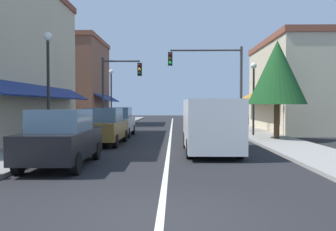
# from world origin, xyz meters

# --- Properties ---
(ground_plane) EXTENTS (80.00, 80.00, 0.00)m
(ground_plane) POSITION_xyz_m (0.00, 18.00, 0.00)
(ground_plane) COLOR black
(sidewalk_left) EXTENTS (2.60, 56.00, 0.12)m
(sidewalk_left) POSITION_xyz_m (-5.50, 18.00, 0.06)
(sidewalk_left) COLOR gray
(sidewalk_left) RESTS_ON ground
(sidewalk_right) EXTENTS (2.60, 56.00, 0.12)m
(sidewalk_right) POSITION_xyz_m (5.50, 18.00, 0.06)
(sidewalk_right) COLOR gray
(sidewalk_right) RESTS_ON ground
(lane_center_stripe) EXTENTS (0.14, 52.00, 0.01)m
(lane_center_stripe) POSITION_xyz_m (0.00, 18.00, 0.00)
(lane_center_stripe) COLOR silver
(lane_center_stripe) RESTS_ON ground
(storefront_right_block) EXTENTS (5.79, 10.20, 6.60)m
(storefront_right_block) POSITION_xyz_m (9.03, 20.00, 3.31)
(storefront_right_block) COLOR beige
(storefront_right_block) RESTS_ON ground
(storefront_far_left) EXTENTS (5.87, 8.20, 8.27)m
(storefront_far_left) POSITION_xyz_m (-9.08, 28.00, 4.14)
(storefront_far_left) COLOR brown
(storefront_far_left) RESTS_ON ground
(parked_car_nearest_left) EXTENTS (1.84, 4.13, 1.77)m
(parked_car_nearest_left) POSITION_xyz_m (-3.26, 5.00, 0.88)
(parked_car_nearest_left) COLOR black
(parked_car_nearest_left) RESTS_ON ground
(parked_car_second_left) EXTENTS (1.83, 4.12, 1.77)m
(parked_car_second_left) POSITION_xyz_m (-3.13, 10.90, 0.88)
(parked_car_second_left) COLOR brown
(parked_car_second_left) RESTS_ON ground
(parked_car_third_left) EXTENTS (1.82, 4.12, 1.77)m
(parked_car_third_left) POSITION_xyz_m (-3.21, 15.36, 0.88)
(parked_car_third_left) COLOR #B7BABF
(parked_car_third_left) RESTS_ON ground
(van_in_lane) EXTENTS (2.03, 5.19, 2.12)m
(van_in_lane) POSITION_xyz_m (1.65, 8.16, 1.15)
(van_in_lane) COLOR silver
(van_in_lane) RESTS_ON ground
(traffic_signal_mast_arm) EXTENTS (5.08, 0.50, 5.88)m
(traffic_signal_mast_arm) POSITION_xyz_m (3.08, 18.16, 4.01)
(traffic_signal_mast_arm) COLOR #333333
(traffic_signal_mast_arm) RESTS_ON ground
(traffic_signal_left_corner) EXTENTS (2.86, 0.50, 5.24)m
(traffic_signal_left_corner) POSITION_xyz_m (-3.85, 18.79, 3.45)
(traffic_signal_left_corner) COLOR #333333
(traffic_signal_left_corner) RESTS_ON ground
(street_lamp_left_near) EXTENTS (0.36, 0.36, 4.95)m
(street_lamp_left_near) POSITION_xyz_m (-5.04, 8.79, 3.32)
(street_lamp_left_near) COLOR black
(street_lamp_left_near) RESTS_ON ground
(street_lamp_right_mid) EXTENTS (0.36, 0.36, 4.41)m
(street_lamp_right_mid) POSITION_xyz_m (4.93, 15.02, 3.00)
(street_lamp_right_mid) COLOR black
(street_lamp_right_mid) RESTS_ON ground
(street_lamp_left_far) EXTENTS (0.36, 0.36, 4.85)m
(street_lamp_left_far) POSITION_xyz_m (-5.02, 23.30, 3.26)
(street_lamp_left_far) COLOR black
(street_lamp_left_far) RESTS_ON ground
(tree_right_near) EXTENTS (3.08, 3.08, 5.34)m
(tree_right_near) POSITION_xyz_m (5.70, 12.96, 3.62)
(tree_right_near) COLOR #4C331E
(tree_right_near) RESTS_ON ground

